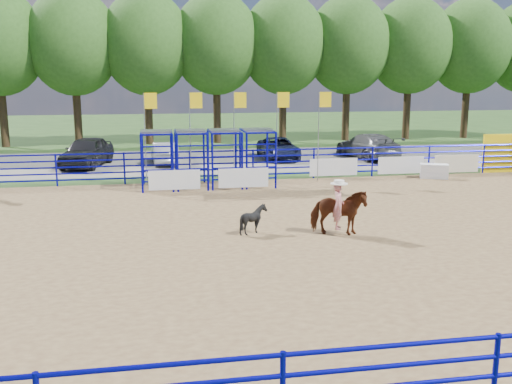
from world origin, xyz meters
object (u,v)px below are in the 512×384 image
(announcer_table, at_px, (434,171))
(calf, at_px, (254,219))
(car_b, at_px, (165,153))
(car_a, at_px, (87,152))
(car_d, at_px, (368,146))
(horse_and_rider, at_px, (338,208))
(car_c, at_px, (278,148))

(announcer_table, height_order, calf, calf)
(announcer_table, xyz_separation_m, car_b, (-12.87, 7.01, 0.26))
(announcer_table, distance_m, car_a, 18.45)
(announcer_table, distance_m, car_d, 7.24)
(horse_and_rider, relative_size, car_c, 0.54)
(calf, bearing_deg, announcer_table, -37.45)
(horse_and_rider, distance_m, car_d, 17.59)
(car_d, bearing_deg, car_c, -16.58)
(car_d, bearing_deg, calf, 48.66)
(announcer_table, xyz_separation_m, car_d, (-0.69, 7.19, 0.40))
(announcer_table, distance_m, horse_and_rider, 11.84)
(car_c, bearing_deg, announcer_table, -50.63)
(horse_and_rider, relative_size, car_b, 0.66)
(car_a, bearing_deg, announcer_table, -8.60)
(car_b, bearing_deg, calf, 95.48)
(announcer_table, relative_size, car_c, 0.29)
(car_a, xyz_separation_m, car_b, (4.25, 0.13, -0.19))
(announcer_table, bearing_deg, car_a, 158.11)
(calf, bearing_deg, horse_and_rider, -89.97)
(car_a, distance_m, car_b, 4.26)
(announcer_table, height_order, car_a, car_a)
(car_a, distance_m, car_d, 16.43)
(car_a, distance_m, car_c, 11.08)
(calf, distance_m, car_c, 16.70)
(car_c, distance_m, car_d, 5.43)
(car_a, bearing_deg, car_c, 18.45)
(calf, height_order, car_b, car_b)
(calf, xyz_separation_m, car_d, (9.66, 15.46, 0.28))
(announcer_table, height_order, car_d, car_d)
(calf, bearing_deg, car_a, 38.00)
(car_c, height_order, car_d, car_d)
(horse_and_rider, height_order, car_c, horse_and_rider)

